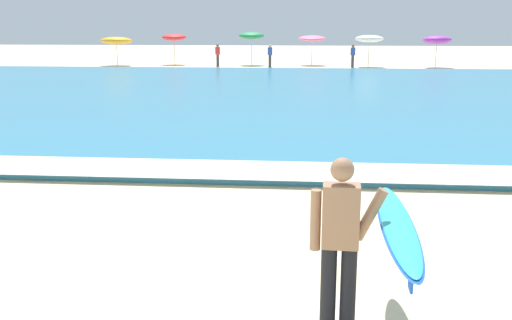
{
  "coord_description": "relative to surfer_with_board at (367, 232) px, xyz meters",
  "views": [
    {
      "loc": [
        1.85,
        -4.15,
        2.89
      ],
      "look_at": [
        1.2,
        3.41,
        1.1
      ],
      "focal_mm": 40.15,
      "sensor_mm": 36.0,
      "label": 1
    }
  ],
  "objects": [
    {
      "name": "beach_umbrella_4",
      "position": [
        3.82,
        36.54,
        0.92
      ],
      "size": [
        1.96,
        1.97,
        2.22
      ],
      "color": "beige",
      "rests_on": "ground"
    },
    {
      "name": "beach_umbrella_1",
      "position": [
        -10.42,
        37.81,
        0.98
      ],
      "size": [
        1.8,
        1.82,
        2.29
      ],
      "color": "beige",
      "rests_on": "ground"
    },
    {
      "name": "beach_umbrella_2",
      "position": [
        -4.61,
        37.67,
        1.1
      ],
      "size": [
        1.87,
        1.89,
        2.44
      ],
      "color": "beige",
      "rests_on": "ground"
    },
    {
      "name": "sea",
      "position": [
        -2.44,
        19.1,
        -0.96
      ],
      "size": [
        120.0,
        28.0,
        0.14
      ],
      "primitive_type": "cube",
      "color": "teal",
      "rests_on": "ground"
    },
    {
      "name": "beach_umbrella_0",
      "position": [
        -14.36,
        36.35,
        0.75
      ],
      "size": [
        2.27,
        2.29,
        2.1
      ],
      "color": "beige",
      "rests_on": "ground"
    },
    {
      "name": "beachgoer_near_row_left",
      "position": [
        -3.12,
        35.61,
        -0.19
      ],
      "size": [
        0.32,
        0.2,
        1.58
      ],
      "color": "#383842",
      "rests_on": "ground"
    },
    {
      "name": "beachgoer_near_row_right",
      "position": [
        2.65,
        35.75,
        -0.19
      ],
      "size": [
        0.32,
        0.2,
        1.58
      ],
      "color": "#383842",
      "rests_on": "ground"
    },
    {
      "name": "beach_umbrella_3",
      "position": [
        -0.17,
        38.01,
        0.91
      ],
      "size": [
        2.0,
        2.02,
        2.21
      ],
      "color": "beige",
      "rests_on": "ground"
    },
    {
      "name": "beachgoer_near_row_mid",
      "position": [
        -6.89,
        36.01,
        -0.19
      ],
      "size": [
        0.32,
        0.2,
        1.58
      ],
      "color": "#383842",
      "rests_on": "ground"
    },
    {
      "name": "surf_foam",
      "position": [
        -2.44,
        5.7,
        -0.89
      ],
      "size": [
        120.0,
        1.51,
        0.01
      ],
      "primitive_type": "cube",
      "color": "white",
      "rests_on": "sea"
    },
    {
      "name": "beach_umbrella_5",
      "position": [
        8.43,
        36.31,
        0.85
      ],
      "size": [
        1.94,
        1.97,
        2.22
      ],
      "color": "beige",
      "rests_on": "ground"
    },
    {
      "name": "surfer_with_board",
      "position": [
        0.0,
        0.0,
        0.0
      ],
      "size": [
        1.0,
        2.56,
        1.73
      ],
      "color": "black",
      "rests_on": "ground"
    }
  ]
}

